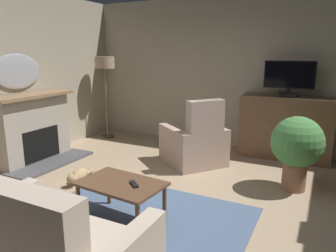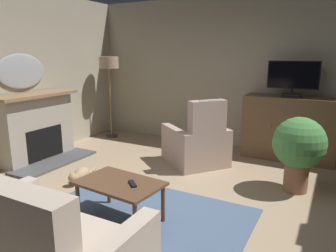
{
  "view_description": "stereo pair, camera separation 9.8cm",
  "coord_description": "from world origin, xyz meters",
  "px_view_note": "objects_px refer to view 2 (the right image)",
  "views": [
    {
      "loc": [
        1.53,
        -3.05,
        1.8
      ],
      "look_at": [
        -0.13,
        0.26,
        0.94
      ],
      "focal_mm": 33.91,
      "sensor_mm": 36.0,
      "label": 1
    },
    {
      "loc": [
        1.62,
        -3.0,
        1.8
      ],
      "look_at": [
        -0.13,
        0.26,
        0.94
      ],
      "focal_mm": 33.91,
      "sensor_mm": 36.0,
      "label": 2
    }
  ],
  "objects_px": {
    "tv_cabinet": "(289,130)",
    "cat": "(80,175)",
    "fireplace": "(37,129)",
    "armchair_beside_cabinet": "(197,144)",
    "potted_plant_small_fern_corner": "(299,146)",
    "wall_mirror_oval": "(21,71)",
    "floor_lamp": "(109,69)",
    "coffee_table": "(120,187)",
    "television": "(293,78)",
    "tv_remote": "(133,184)"
  },
  "relations": [
    {
      "from": "armchair_beside_cabinet",
      "to": "television",
      "type": "bearing_deg",
      "value": 36.56
    },
    {
      "from": "coffee_table",
      "to": "television",
      "type": "bearing_deg",
      "value": 67.14
    },
    {
      "from": "coffee_table",
      "to": "tv_cabinet",
      "type": "bearing_deg",
      "value": 67.5
    },
    {
      "from": "wall_mirror_oval",
      "to": "potted_plant_small_fern_corner",
      "type": "bearing_deg",
      "value": 9.83
    },
    {
      "from": "wall_mirror_oval",
      "to": "armchair_beside_cabinet",
      "type": "xyz_separation_m",
      "value": [
        2.71,
        1.09,
        -1.17
      ]
    },
    {
      "from": "potted_plant_small_fern_corner",
      "to": "floor_lamp",
      "type": "xyz_separation_m",
      "value": [
        -3.91,
        1.08,
        0.86
      ]
    },
    {
      "from": "cat",
      "to": "floor_lamp",
      "type": "height_order",
      "value": "floor_lamp"
    },
    {
      "from": "tv_cabinet",
      "to": "potted_plant_small_fern_corner",
      "type": "xyz_separation_m",
      "value": [
        0.3,
        -1.34,
        0.1
      ]
    },
    {
      "from": "potted_plant_small_fern_corner",
      "to": "floor_lamp",
      "type": "height_order",
      "value": "floor_lamp"
    },
    {
      "from": "potted_plant_small_fern_corner",
      "to": "floor_lamp",
      "type": "distance_m",
      "value": 4.15
    },
    {
      "from": "tv_cabinet",
      "to": "tv_remote",
      "type": "bearing_deg",
      "value": -109.87
    },
    {
      "from": "floor_lamp",
      "to": "potted_plant_small_fern_corner",
      "type": "bearing_deg",
      "value": -15.39
    },
    {
      "from": "tv_cabinet",
      "to": "television",
      "type": "xyz_separation_m",
      "value": [
        -0.0,
        -0.05,
        0.88
      ]
    },
    {
      "from": "floor_lamp",
      "to": "cat",
      "type": "bearing_deg",
      "value": -62.25
    },
    {
      "from": "tv_cabinet",
      "to": "tv_remote",
      "type": "height_order",
      "value": "tv_cabinet"
    },
    {
      "from": "fireplace",
      "to": "television",
      "type": "xyz_separation_m",
      "value": [
        3.74,
        2.03,
        0.85
      ]
    },
    {
      "from": "fireplace",
      "to": "tv_remote",
      "type": "bearing_deg",
      "value": -20.75
    },
    {
      "from": "tv_cabinet",
      "to": "cat",
      "type": "distance_m",
      "value": 3.5
    },
    {
      "from": "coffee_table",
      "to": "wall_mirror_oval",
      "type": "bearing_deg",
      "value": 159.76
    },
    {
      "from": "tv_remote",
      "to": "potted_plant_small_fern_corner",
      "type": "bearing_deg",
      "value": -88.45
    },
    {
      "from": "television",
      "to": "tv_cabinet",
      "type": "bearing_deg",
      "value": 90.0
    },
    {
      "from": "wall_mirror_oval",
      "to": "cat",
      "type": "relative_size",
      "value": 1.38
    },
    {
      "from": "fireplace",
      "to": "wall_mirror_oval",
      "type": "height_order",
      "value": "wall_mirror_oval"
    },
    {
      "from": "fireplace",
      "to": "armchair_beside_cabinet",
      "type": "bearing_deg",
      "value": 23.86
    },
    {
      "from": "fireplace",
      "to": "tv_cabinet",
      "type": "height_order",
      "value": "fireplace"
    },
    {
      "from": "tv_cabinet",
      "to": "floor_lamp",
      "type": "height_order",
      "value": "floor_lamp"
    },
    {
      "from": "coffee_table",
      "to": "floor_lamp",
      "type": "distance_m",
      "value": 3.81
    },
    {
      "from": "wall_mirror_oval",
      "to": "television",
      "type": "height_order",
      "value": "wall_mirror_oval"
    },
    {
      "from": "wall_mirror_oval",
      "to": "potted_plant_small_fern_corner",
      "type": "distance_m",
      "value": 4.44
    },
    {
      "from": "armchair_beside_cabinet",
      "to": "potted_plant_small_fern_corner",
      "type": "distance_m",
      "value": 1.64
    },
    {
      "from": "tv_remote",
      "to": "potted_plant_small_fern_corner",
      "type": "distance_m",
      "value": 2.24
    },
    {
      "from": "armchair_beside_cabinet",
      "to": "cat",
      "type": "bearing_deg",
      "value": -128.62
    },
    {
      "from": "armchair_beside_cabinet",
      "to": "potted_plant_small_fern_corner",
      "type": "relative_size",
      "value": 1.24
    },
    {
      "from": "television",
      "to": "armchair_beside_cabinet",
      "type": "relative_size",
      "value": 0.65
    },
    {
      "from": "tv_remote",
      "to": "armchair_beside_cabinet",
      "type": "xyz_separation_m",
      "value": [
        -0.16,
        2.08,
        -0.13
      ]
    },
    {
      "from": "wall_mirror_oval",
      "to": "coffee_table",
      "type": "bearing_deg",
      "value": -20.24
    },
    {
      "from": "fireplace",
      "to": "tv_remote",
      "type": "xyz_separation_m",
      "value": [
        2.62,
        -0.99,
        -0.08
      ]
    },
    {
      "from": "potted_plant_small_fern_corner",
      "to": "armchair_beside_cabinet",
      "type": "bearing_deg",
      "value": 167.54
    },
    {
      "from": "fireplace",
      "to": "tv_cabinet",
      "type": "bearing_deg",
      "value": 29.18
    },
    {
      "from": "fireplace",
      "to": "wall_mirror_oval",
      "type": "xyz_separation_m",
      "value": [
        -0.25,
        0.0,
        0.96
      ]
    },
    {
      "from": "fireplace",
      "to": "potted_plant_small_fern_corner",
      "type": "relative_size",
      "value": 1.48
    },
    {
      "from": "wall_mirror_oval",
      "to": "television",
      "type": "bearing_deg",
      "value": 27.03
    },
    {
      "from": "wall_mirror_oval",
      "to": "cat",
      "type": "distance_m",
      "value": 2.11
    },
    {
      "from": "television",
      "to": "tv_remote",
      "type": "height_order",
      "value": "television"
    },
    {
      "from": "television",
      "to": "coffee_table",
      "type": "relative_size",
      "value": 0.85
    },
    {
      "from": "television",
      "to": "tv_remote",
      "type": "bearing_deg",
      "value": -110.19
    },
    {
      "from": "tv_cabinet",
      "to": "floor_lamp",
      "type": "xyz_separation_m",
      "value": [
        -3.61,
        -0.27,
        0.96
      ]
    },
    {
      "from": "tv_remote",
      "to": "wall_mirror_oval",
      "type": "bearing_deg",
      "value": 21.62
    },
    {
      "from": "armchair_beside_cabinet",
      "to": "floor_lamp",
      "type": "distance_m",
      "value": 2.7
    },
    {
      "from": "wall_mirror_oval",
      "to": "floor_lamp",
      "type": "xyz_separation_m",
      "value": [
        0.38,
        1.82,
        -0.02
      ]
    }
  ]
}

